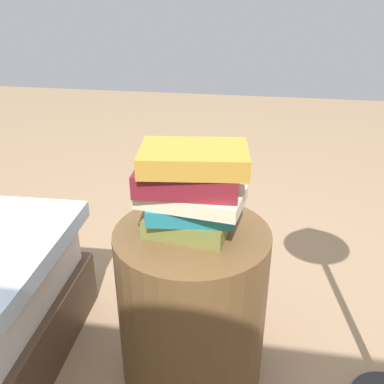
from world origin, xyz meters
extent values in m
plane|color=#937556|center=(0.00, 0.00, 0.00)|extent=(8.00, 8.00, 0.00)
cylinder|color=brown|center=(0.00, 0.00, 0.27)|extent=(0.46, 0.46, 0.54)
cube|color=olive|center=(0.01, -0.01, 0.56)|extent=(0.25, 0.19, 0.05)
cube|color=#1E727F|center=(0.01, -0.01, 0.61)|extent=(0.25, 0.19, 0.05)
cube|color=beige|center=(0.00, 0.01, 0.65)|extent=(0.30, 0.20, 0.04)
cube|color=maroon|center=(0.01, 0.01, 0.70)|extent=(0.28, 0.17, 0.06)
cube|color=#B7842D|center=(-0.01, 0.00, 0.76)|extent=(0.31, 0.22, 0.06)
camera|label=1|loc=(-0.18, 1.05, 1.18)|focal=40.42mm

